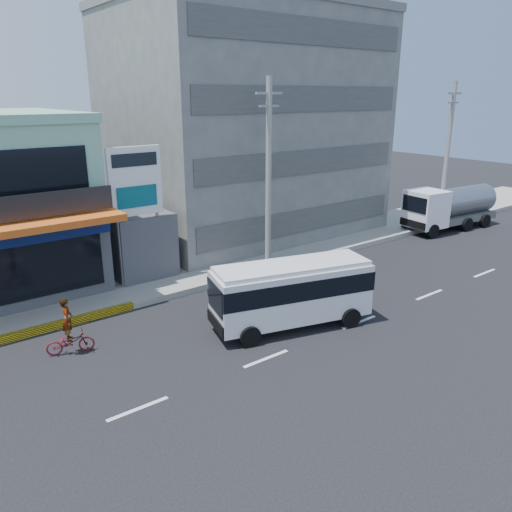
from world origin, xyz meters
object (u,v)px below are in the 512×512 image
(satellite_dish, at_px, (132,209))
(minibus, at_px, (292,289))
(motorcycle_rider, at_px, (69,335))
(utility_pole_far, at_px, (447,154))
(billboard, at_px, (136,189))
(tanker_truck, at_px, (448,207))
(concrete_building, at_px, (244,128))
(sedan, at_px, (324,267))
(utility_pole_near, at_px, (269,176))

(satellite_dish, xyz_separation_m, minibus, (2.51, -9.50, -1.95))
(motorcycle_rider, bearing_deg, utility_pole_far, 5.55)
(billboard, height_order, minibus, billboard)
(minibus, bearing_deg, billboard, 111.37)
(billboard, bearing_deg, tanker_truck, -6.90)
(concrete_building, bearing_deg, minibus, -119.01)
(minibus, relative_size, sedan, 1.66)
(minibus, bearing_deg, concrete_building, 60.99)
(sedan, bearing_deg, utility_pole_near, 13.17)
(satellite_dish, bearing_deg, tanker_truck, -11.72)
(concrete_building, distance_m, minibus, 16.35)
(utility_pole_near, distance_m, utility_pole_far, 16.00)
(minibus, bearing_deg, sedan, 31.48)
(sedan, distance_m, tanker_truck, 14.33)
(satellite_dish, bearing_deg, utility_pole_far, -9.29)
(billboard, distance_m, utility_pole_near, 6.75)
(minibus, height_order, sedan, minibus)
(motorcycle_rider, bearing_deg, tanker_truck, 3.83)
(satellite_dish, height_order, utility_pole_far, utility_pole_far)
(tanker_truck, bearing_deg, motorcycle_rider, -176.17)
(concrete_building, bearing_deg, utility_pole_far, -32.35)
(concrete_building, height_order, sedan, concrete_building)
(motorcycle_rider, bearing_deg, minibus, -21.98)
(satellite_dish, bearing_deg, motorcycle_rider, -131.16)
(satellite_dish, xyz_separation_m, utility_pole_far, (22.00, -3.60, 1.57))
(satellite_dish, relative_size, sedan, 0.37)
(motorcycle_rider, bearing_deg, sedan, -1.11)
(tanker_truck, bearing_deg, utility_pole_far, 61.50)
(utility_pole_far, distance_m, tanker_truck, 3.67)
(tanker_truck, bearing_deg, concrete_building, 143.71)
(sedan, relative_size, motorcycle_rider, 1.88)
(billboard, bearing_deg, concrete_building, 28.92)
(billboard, relative_size, motorcycle_rider, 3.16)
(concrete_building, relative_size, satellite_dish, 10.67)
(billboard, distance_m, tanker_truck, 22.44)
(concrete_building, xyz_separation_m, utility_pole_far, (12.00, -7.60, -1.85))
(satellite_dish, distance_m, utility_pole_far, 22.35)
(utility_pole_near, height_order, sedan, utility_pole_near)
(concrete_building, height_order, billboard, concrete_building)
(concrete_building, xyz_separation_m, sedan, (-2.62, -10.52, -6.30))
(tanker_truck, bearing_deg, minibus, -165.17)
(sedan, height_order, tanker_truck, tanker_truck)
(motorcycle_rider, bearing_deg, concrete_building, 33.56)
(utility_pole_far, distance_m, minibus, 20.66)
(concrete_building, xyz_separation_m, motorcycle_rider, (-15.48, -10.27, -6.28))
(satellite_dish, bearing_deg, concrete_building, 21.80)
(concrete_building, distance_m, satellite_dish, 11.30)
(utility_pole_far, distance_m, motorcycle_rider, 27.97)
(utility_pole_far, height_order, sedan, utility_pole_far)
(satellite_dish, bearing_deg, billboard, -105.52)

